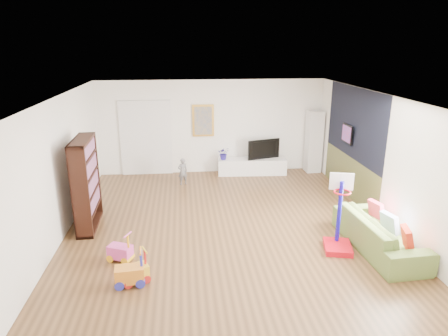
{
  "coord_description": "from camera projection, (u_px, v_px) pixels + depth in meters",
  "views": [
    {
      "loc": [
        -0.85,
        -7.61,
        3.68
      ],
      "look_at": [
        0.0,
        0.4,
        1.15
      ],
      "focal_mm": 32.0,
      "sensor_mm": 36.0,
      "label": 1
    }
  ],
  "objects": [
    {
      "name": "floor",
      "position": [
        226.0,
        226.0,
        8.41
      ],
      "size": [
        6.5,
        7.5,
        0.0
      ],
      "primitive_type": "cube",
      "color": "brown",
      "rests_on": "ground"
    },
    {
      "name": "ceiling",
      "position": [
        226.0,
        97.0,
        7.6
      ],
      "size": [
        6.5,
        7.5,
        0.0
      ],
      "primitive_type": "cube",
      "color": "white",
      "rests_on": "ground"
    },
    {
      "name": "wall_back",
      "position": [
        212.0,
        127.0,
        11.56
      ],
      "size": [
        6.5,
        0.0,
        2.7
      ],
      "primitive_type": "cube",
      "color": "white",
      "rests_on": "ground"
    },
    {
      "name": "wall_front",
      "position": [
        263.0,
        262.0,
        4.44
      ],
      "size": [
        6.5,
        0.0,
        2.7
      ],
      "primitive_type": "cube",
      "color": "beige",
      "rests_on": "ground"
    },
    {
      "name": "wall_left",
      "position": [
        58.0,
        170.0,
        7.67
      ],
      "size": [
        0.0,
        7.5,
        2.7
      ],
      "primitive_type": "cube",
      "color": "white",
      "rests_on": "ground"
    },
    {
      "name": "wall_right",
      "position": [
        381.0,
        160.0,
        8.33
      ],
      "size": [
        0.0,
        7.5,
        2.7
      ],
      "primitive_type": "cube",
      "color": "white",
      "rests_on": "ground"
    },
    {
      "name": "navy_accent",
      "position": [
        354.0,
        123.0,
        9.51
      ],
      "size": [
        0.01,
        3.2,
        1.7
      ],
      "primitive_type": "cube",
      "color": "black",
      "rests_on": "wall_right"
    },
    {
      "name": "olive_wainscot",
      "position": [
        349.0,
        177.0,
        9.91
      ],
      "size": [
        0.01,
        3.2,
        1.0
      ],
      "primitive_type": "cube",
      "color": "brown",
      "rests_on": "wall_right"
    },
    {
      "name": "doorway",
      "position": [
        146.0,
        139.0,
        11.42
      ],
      "size": [
        1.45,
        0.06,
        2.1
      ],
      "primitive_type": "cube",
      "color": "white",
      "rests_on": "ground"
    },
    {
      "name": "painting_back",
      "position": [
        203.0,
        121.0,
        11.44
      ],
      "size": [
        0.62,
        0.06,
        0.92
      ],
      "primitive_type": "cube",
      "color": "gold",
      "rests_on": "wall_back"
    },
    {
      "name": "artwork_right",
      "position": [
        347.0,
        134.0,
        9.78
      ],
      "size": [
        0.04,
        0.56,
        0.46
      ],
      "primitive_type": "cube",
      "color": "#7F3F8C",
      "rests_on": "wall_right"
    },
    {
      "name": "media_console",
      "position": [
        252.0,
        166.0,
        11.67
      ],
      "size": [
        2.0,
        0.61,
        0.46
      ],
      "primitive_type": "cube",
      "rotation": [
        0.0,
        0.0,
        -0.06
      ],
      "color": "white",
      "rests_on": "ground"
    },
    {
      "name": "tall_cabinet",
      "position": [
        314.0,
        142.0,
        11.72
      ],
      "size": [
        0.44,
        0.44,
        1.82
      ],
      "primitive_type": "cube",
      "rotation": [
        0.0,
        0.0,
        0.03
      ],
      "color": "silver",
      "rests_on": "ground"
    },
    {
      "name": "bookshelf",
      "position": [
        86.0,
        184.0,
        8.13
      ],
      "size": [
        0.38,
        1.29,
        1.87
      ],
      "primitive_type": "cube",
      "rotation": [
        0.0,
        0.0,
        0.03
      ],
      "color": "black",
      "rests_on": "ground"
    },
    {
      "name": "sofa",
      "position": [
        379.0,
        233.0,
        7.38
      ],
      "size": [
        0.98,
        2.24,
        0.64
      ],
      "primitive_type": "imported",
      "rotation": [
        0.0,
        0.0,
        1.63
      ],
      "color": "olive",
      "rests_on": "ground"
    },
    {
      "name": "basketball_hoop",
      "position": [
        341.0,
        214.0,
        7.21
      ],
      "size": [
        0.62,
        0.7,
        1.44
      ],
      "primitive_type": "cube",
      "rotation": [
        0.0,
        0.0,
        -0.24
      ],
      "color": "red",
      "rests_on": "ground"
    },
    {
      "name": "ride_on_yellow",
      "position": [
        135.0,
        267.0,
        6.34
      ],
      "size": [
        0.48,
        0.39,
        0.55
      ],
      "primitive_type": "cube",
      "rotation": [
        0.0,
        0.0,
        0.4
      ],
      "color": "gold",
      "rests_on": "ground"
    },
    {
      "name": "ride_on_orange",
      "position": [
        129.0,
        268.0,
        6.26
      ],
      "size": [
        0.47,
        0.32,
        0.6
      ],
      "primitive_type": "cube",
      "rotation": [
        0.0,
        0.0,
        0.09
      ],
      "color": "orange",
      "rests_on": "ground"
    },
    {
      "name": "ride_on_pink",
      "position": [
        120.0,
        247.0,
        6.98
      ],
      "size": [
        0.47,
        0.4,
        0.54
      ],
      "primitive_type": "cube",
      "rotation": [
        0.0,
        0.0,
        -0.42
      ],
      "color": "#D8429E",
      "rests_on": "ground"
    },
    {
      "name": "child",
      "position": [
        183.0,
        172.0,
        10.75
      ],
      "size": [
        0.31,
        0.26,
        0.73
      ],
      "primitive_type": "imported",
      "rotation": [
        0.0,
        0.0,
        3.49
      ],
      "color": "slate",
      "rests_on": "ground"
    },
    {
      "name": "tv",
      "position": [
        262.0,
        148.0,
        11.59
      ],
      "size": [
        0.99,
        0.42,
        0.57
      ],
      "primitive_type": "imported",
      "rotation": [
        0.0,
        0.0,
        0.29
      ],
      "color": "black",
      "rests_on": "media_console"
    },
    {
      "name": "vase_plant",
      "position": [
        224.0,
        153.0,
        11.47
      ],
      "size": [
        0.33,
        0.29,
        0.36
      ],
      "primitive_type": "imported",
      "rotation": [
        0.0,
        0.0,
        -0.02
      ],
      "color": "navy",
      "rests_on": "media_console"
    },
    {
      "name": "pillow_left",
      "position": [
        407.0,
        239.0,
        6.77
      ],
      "size": [
        0.2,
        0.41,
        0.39
      ],
      "primitive_type": "cube",
      "rotation": [
        0.0,
        0.0,
        -0.27
      ],
      "color": "red",
      "rests_on": "sofa"
    },
    {
      "name": "pillow_center",
      "position": [
        389.0,
        223.0,
        7.37
      ],
      "size": [
        0.19,
        0.39,
        0.38
      ],
      "primitive_type": "cube",
      "rotation": [
        0.0,
        0.0,
        0.25
      ],
      "color": "white",
      "rests_on": "sofa"
    },
    {
      "name": "pillow_right",
      "position": [
        376.0,
        209.0,
        7.96
      ],
      "size": [
        0.19,
        0.37,
        0.35
      ],
      "primitive_type": "cube",
      "rotation": [
        0.0,
        0.0,
        0.28
      ],
      "color": "#CE2C4A",
      "rests_on": "sofa"
    }
  ]
}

